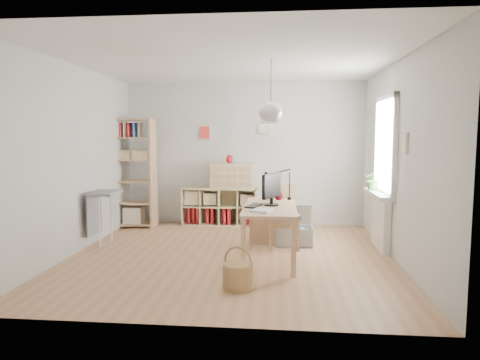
# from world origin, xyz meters

# --- Properties ---
(ground) EXTENTS (4.50, 4.50, 0.00)m
(ground) POSITION_xyz_m (0.00, 0.00, 0.00)
(ground) COLOR #A87B54
(ground) RESTS_ON ground
(room_shell) EXTENTS (4.50, 4.50, 4.50)m
(room_shell) POSITION_xyz_m (0.55, -0.15, 2.00)
(room_shell) COLOR white
(room_shell) RESTS_ON ground
(window_unit) EXTENTS (0.07, 1.16, 1.46)m
(window_unit) POSITION_xyz_m (2.23, 0.60, 1.55)
(window_unit) COLOR white
(window_unit) RESTS_ON ground
(radiator) EXTENTS (0.10, 0.80, 0.80)m
(radiator) POSITION_xyz_m (2.19, 0.60, 0.40)
(radiator) COLOR white
(radiator) RESTS_ON ground
(windowsill) EXTENTS (0.22, 1.20, 0.06)m
(windowsill) POSITION_xyz_m (2.14, 0.60, 0.83)
(windowsill) COLOR white
(windowsill) RESTS_ON radiator
(desk) EXTENTS (0.70, 1.50, 0.75)m
(desk) POSITION_xyz_m (0.55, -0.15, 0.66)
(desk) COLOR tan
(desk) RESTS_ON ground
(cube_shelf) EXTENTS (1.40, 0.38, 0.72)m
(cube_shelf) POSITION_xyz_m (-0.47, 2.08, 0.30)
(cube_shelf) COLOR beige
(cube_shelf) RESTS_ON ground
(tall_bookshelf) EXTENTS (0.80, 0.38, 2.00)m
(tall_bookshelf) POSITION_xyz_m (-2.04, 1.80, 1.09)
(tall_bookshelf) COLOR tan
(tall_bookshelf) RESTS_ON ground
(side_table) EXTENTS (0.40, 0.55, 0.85)m
(side_table) POSITION_xyz_m (-2.04, 0.35, 0.67)
(side_table) COLOR gray
(side_table) RESTS_ON ground
(chair) EXTENTS (0.54, 0.54, 0.96)m
(chair) POSITION_xyz_m (0.71, 0.54, 0.55)
(chair) COLOR gray
(chair) RESTS_ON ground
(wicker_basket) EXTENTS (0.34, 0.34, 0.48)m
(wicker_basket) POSITION_xyz_m (0.23, -1.27, 0.15)
(wicker_basket) COLOR #A8854C
(wicker_basket) RESTS_ON ground
(storage_chest) EXTENTS (0.57, 0.65, 0.60)m
(storage_chest) POSITION_xyz_m (0.91, 0.75, 0.20)
(storage_chest) COLOR silver
(storage_chest) RESTS_ON ground
(monitor) EXTENTS (0.25, 0.47, 0.43)m
(monitor) POSITION_xyz_m (0.57, -0.11, 0.99)
(monitor) COLOR black
(monitor) RESTS_ON desk
(keyboard) EXTENTS (0.24, 0.39, 0.02)m
(keyboard) POSITION_xyz_m (0.34, -0.20, 0.76)
(keyboard) COLOR black
(keyboard) RESTS_ON desk
(task_lamp) EXTENTS (0.40, 0.15, 0.43)m
(task_lamp) POSITION_xyz_m (0.62, 0.39, 1.04)
(task_lamp) COLOR black
(task_lamp) RESTS_ON desk
(yarn_ball) EXTENTS (0.13, 0.13, 0.13)m
(yarn_ball) POSITION_xyz_m (0.67, 0.35, 0.82)
(yarn_ball) COLOR #540B11
(yarn_ball) RESTS_ON desk
(paper_tray) EXTENTS (0.30, 0.34, 0.03)m
(paper_tray) POSITION_xyz_m (0.46, -0.58, 0.76)
(paper_tray) COLOR white
(paper_tray) RESTS_ON desk
(drawer_chest) EXTENTS (0.80, 0.37, 0.46)m
(drawer_chest) POSITION_xyz_m (-0.21, 2.04, 0.95)
(drawer_chest) COLOR beige
(drawer_chest) RESTS_ON cube_shelf
(red_vase) EXTENTS (0.13, 0.13, 0.16)m
(red_vase) POSITION_xyz_m (-0.26, 2.04, 1.26)
(red_vase) COLOR maroon
(red_vase) RESTS_ON drawer_chest
(potted_plant) EXTENTS (0.33, 0.30, 0.33)m
(potted_plant) POSITION_xyz_m (2.12, 0.85, 1.02)
(potted_plant) COLOR #306425
(potted_plant) RESTS_ON windowsill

